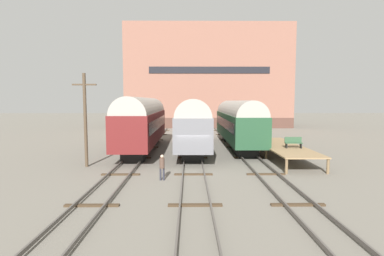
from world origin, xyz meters
TOP-DOWN VIEW (x-y plane):
  - ground_plane at (0.00, 0.00)m, footprint 200.00×200.00m
  - track_left at (-4.92, 0.00)m, footprint 2.60×60.00m
  - track_middle at (0.00, 0.00)m, footprint 2.60×60.00m
  - track_right at (4.92, 0.00)m, footprint 2.60×60.00m
  - train_car_green at (4.92, 9.29)m, footprint 2.99×16.42m
  - train_car_grey at (0.00, 7.77)m, footprint 3.08×17.47m
  - train_car_maroon at (-4.92, 7.01)m, footprint 3.13×15.62m
  - station_platform at (7.82, 2.73)m, footprint 3.16×11.25m
  - bench at (8.26, 1.34)m, footprint 1.40×0.40m
  - person_worker at (-2.00, -4.32)m, footprint 0.32×0.32m
  - utility_pole at (-8.11, -0.34)m, footprint 1.80×0.24m
  - warehouse_building at (3.34, 36.65)m, footprint 31.04×10.36m

SIDE VIEW (x-z plane):
  - ground_plane at x=0.00m, z-range 0.00..0.00m
  - track_left at x=-4.92m, z-range 0.01..0.27m
  - track_middle at x=0.00m, z-range 0.01..0.27m
  - track_right at x=4.92m, z-range 0.01..0.27m
  - person_worker at x=-2.00m, z-range 0.16..1.80m
  - station_platform at x=7.82m, z-range 0.48..1.63m
  - bench at x=8.26m, z-range 1.18..2.09m
  - train_car_green at x=4.92m, z-range 0.34..5.38m
  - train_car_grey at x=0.00m, z-range 0.34..5.50m
  - train_car_maroon at x=-4.92m, z-range 0.35..5.70m
  - utility_pole at x=-8.11m, z-range 0.16..7.22m
  - warehouse_building at x=3.34m, z-range 0.00..19.14m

